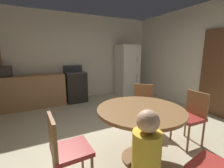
{
  "coord_description": "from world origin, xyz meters",
  "views": [
    {
      "loc": [
        -1.26,
        -1.98,
        1.49
      ],
      "look_at": [
        0.19,
        0.89,
        0.84
      ],
      "focal_mm": 24.78,
      "sensor_mm": 36.0,
      "label": 1
    }
  ],
  "objects": [
    {
      "name": "chair_east",
      "position": [
        0.97,
        -0.44,
        0.5
      ],
      "size": [
        0.42,
        0.42,
        0.87
      ],
      "rotation": [
        0.0,
        0.0,
        3.1
      ],
      "color": "olive",
      "rests_on": "ground"
    },
    {
      "name": "wall_right",
      "position": [
        2.65,
        0.31,
        1.35
      ],
      "size": [
        0.12,
        5.62,
        2.7
      ],
      "primitive_type": "cube",
      "color": "silver",
      "rests_on": "ground"
    },
    {
      "name": "ground_plane",
      "position": [
        0.0,
        0.0,
        0.0
      ],
      "size": [
        14.0,
        14.0,
        0.0
      ],
      "primitive_type": "plane",
      "color": "beige"
    },
    {
      "name": "microwave",
      "position": [
        -2.0,
        2.72,
        1.03
      ],
      "size": [
        0.44,
        0.32,
        0.26
      ],
      "primitive_type": "cube",
      "color": "#2D2B28",
      "rests_on": "kitchen_counter"
    },
    {
      "name": "oven_range",
      "position": [
        -0.16,
        2.72,
        0.47
      ],
      "size": [
        0.6,
        0.6,
        1.1
      ],
      "color": "black",
      "rests_on": "ground"
    },
    {
      "name": "dining_table",
      "position": [
        -0.03,
        -0.4,
        0.6
      ],
      "size": [
        1.17,
        1.17,
        0.76
      ],
      "color": "olive",
      "rests_on": "ground"
    },
    {
      "name": "chair_west",
      "position": [
        -1.04,
        -0.44,
        0.5
      ],
      "size": [
        0.41,
        0.41,
        0.87
      ],
      "rotation": [
        0.0,
        0.0,
        6.32
      ],
      "color": "olive",
      "rests_on": "ground"
    },
    {
      "name": "kitchen_counter",
      "position": [
        -1.48,
        2.72,
        0.45
      ],
      "size": [
        1.95,
        0.6,
        0.9
      ],
      "primitive_type": "cube",
      "color": "#9E754C",
      "rests_on": "ground"
    },
    {
      "name": "refrigerator",
      "position": [
        1.69,
        2.67,
        0.88
      ],
      "size": [
        0.68,
        0.68,
        1.76
      ],
      "color": "white",
      "rests_on": "ground"
    },
    {
      "name": "door_panelled",
      "position": [
        2.55,
        0.07,
        1.02
      ],
      "size": [
        0.05,
        0.84,
        2.04
      ],
      "primitive_type": "cube",
      "color": "brown",
      "rests_on": "ground"
    },
    {
      "name": "chair_northeast",
      "position": [
        0.62,
        0.37,
        0.5
      ],
      "size": [
        0.56,
        0.56,
        0.87
      ],
      "rotation": [
        0.0,
        0.0,
        4.01
      ],
      "color": "olive",
      "rests_on": "ground"
    },
    {
      "name": "wall_back",
      "position": [
        0.0,
        3.12,
        1.35
      ],
      "size": [
        5.5,
        0.12,
        2.7
      ],
      "primitive_type": "cube",
      "color": "silver",
      "rests_on": "ground"
    }
  ]
}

